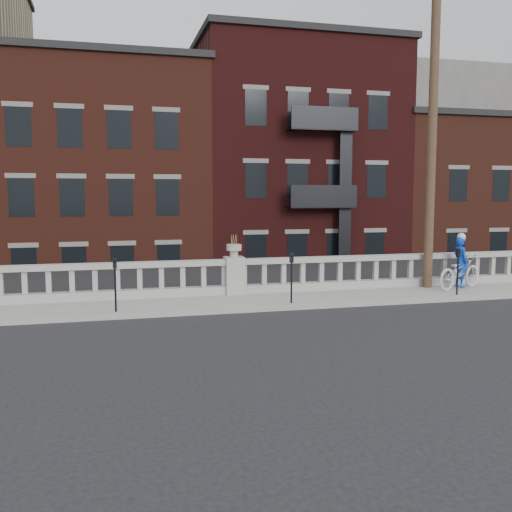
# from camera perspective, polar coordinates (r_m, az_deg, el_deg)

# --- Properties ---
(ground) EXTENTS (120.00, 120.00, 0.00)m
(ground) POSITION_cam_1_polar(r_m,az_deg,el_deg) (13.20, 1.52, -7.30)
(ground) COLOR black
(ground) RESTS_ON ground
(sidewalk) EXTENTS (32.00, 2.20, 0.15)m
(sidewalk) POSITION_cam_1_polar(r_m,az_deg,el_deg) (16.03, -1.46, -4.62)
(sidewalk) COLOR gray
(sidewalk) RESTS_ON ground
(balustrade) EXTENTS (28.00, 0.34, 1.03)m
(balustrade) POSITION_cam_1_polar(r_m,az_deg,el_deg) (16.85, -2.20, -2.15)
(balustrade) COLOR gray
(balustrade) RESTS_ON sidewalk
(planter_pedestal) EXTENTS (0.55, 0.55, 1.76)m
(planter_pedestal) POSITION_cam_1_polar(r_m,az_deg,el_deg) (16.82, -2.20, -1.51)
(planter_pedestal) COLOR gray
(planter_pedestal) RESTS_ON sidewalk
(lower_level) EXTENTS (80.00, 44.00, 20.80)m
(lower_level) POSITION_cam_1_polar(r_m,az_deg,el_deg) (35.62, -7.95, 5.40)
(lower_level) COLOR #605E59
(lower_level) RESTS_ON ground
(utility_pole) EXTENTS (1.60, 0.28, 10.00)m
(utility_pole) POSITION_cam_1_polar(r_m,az_deg,el_deg) (18.81, 17.23, 12.49)
(utility_pole) COLOR #422D1E
(utility_pole) RESTS_ON sidewalk
(parking_meter_b) EXTENTS (0.10, 0.09, 1.36)m
(parking_meter_b) POSITION_cam_1_polar(r_m,az_deg,el_deg) (14.63, -13.91, -2.19)
(parking_meter_b) COLOR black
(parking_meter_b) RESTS_ON sidewalk
(parking_meter_c) EXTENTS (0.10, 0.09, 1.36)m
(parking_meter_c) POSITION_cam_1_polar(r_m,az_deg,el_deg) (15.39, 3.57, -1.61)
(parking_meter_c) COLOR black
(parking_meter_c) RESTS_ON sidewalk
(parking_meter_d) EXTENTS (0.10, 0.09, 1.36)m
(parking_meter_d) POSITION_cam_1_polar(r_m,az_deg,el_deg) (17.64, 19.53, -0.96)
(parking_meter_d) COLOR black
(parking_meter_d) RESTS_ON sidewalk
(bicycle) EXTENTS (2.16, 1.46, 1.07)m
(bicycle) POSITION_cam_1_polar(r_m,az_deg,el_deg) (18.86, 19.69, -1.47)
(bicycle) COLOR silver
(bicycle) RESTS_ON sidewalk
(cyclist) EXTENTS (0.41, 0.60, 1.61)m
(cyclist) POSITION_cam_1_polar(r_m,az_deg,el_deg) (19.11, 19.76, -0.56)
(cyclist) COLOR #0C39C1
(cyclist) RESTS_ON sidewalk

